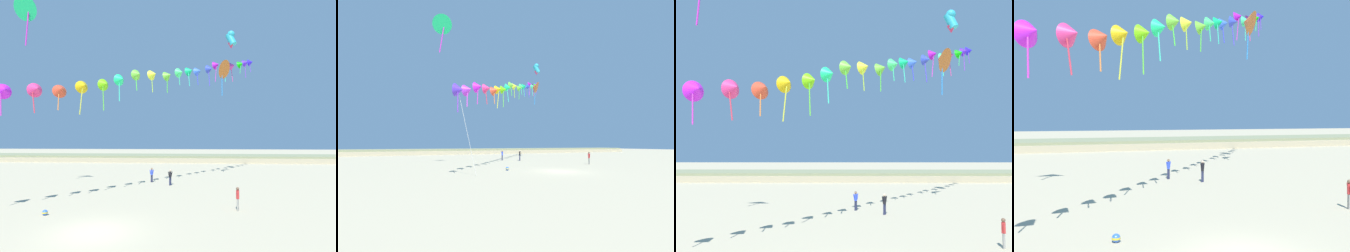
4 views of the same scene
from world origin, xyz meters
The scene contains 10 objects.
ground_plane centered at (0.00, 0.00, 0.00)m, with size 240.00×240.00×0.00m, color #C1B28E.
dune_ridge centered at (0.00, 47.30, 0.70)m, with size 120.00×11.80×1.42m.
person_near_left centered at (3.16, 14.77, 1.00)m, with size 0.51×0.47×1.73m.
person_near_right centered at (8.59, 4.95, 0.96)m, with size 0.25×0.57×1.65m.
person_mid_center centered at (0.84, 16.73, 0.96)m, with size 0.50×0.43×1.67m.
kite_banner_string centered at (2.75, 14.34, 12.26)m, with size 26.84×30.69×18.20m.
large_kite_low_lead centered at (11.16, 22.22, 18.99)m, with size 1.83×1.66×2.53m.
large_kite_mid_trail centered at (9.63, 20.47, 14.33)m, with size 2.75×2.89×4.85m.
large_kite_high_solo centered at (-10.38, 9.62, 17.76)m, with size 2.52×2.02×4.86m.
beach_ball centered at (-4.40, 2.89, 0.18)m, with size 0.36×0.36×0.36m.
Camera 2 is at (-13.92, -18.40, 2.64)m, focal length 24.00 mm.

